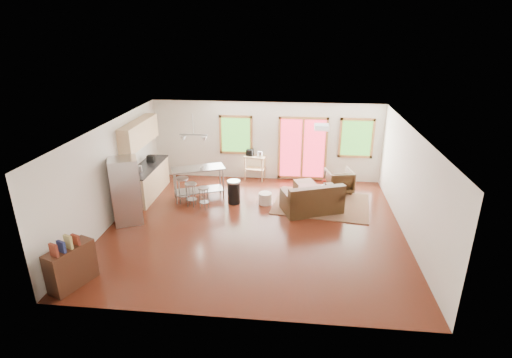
# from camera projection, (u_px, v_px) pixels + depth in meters

# --- Properties ---
(floor) EXTENTS (7.50, 7.00, 0.02)m
(floor) POSITION_uv_depth(u_px,v_px,m) (255.00, 226.00, 10.37)
(floor) COLOR #3B150C
(floor) RESTS_ON ground
(ceiling) EXTENTS (7.50, 7.00, 0.02)m
(ceiling) POSITION_uv_depth(u_px,v_px,m) (255.00, 128.00, 9.43)
(ceiling) COLOR white
(ceiling) RESTS_ON ground
(back_wall) EXTENTS (7.50, 0.02, 2.60)m
(back_wall) POSITION_uv_depth(u_px,v_px,m) (266.00, 141.00, 13.15)
(back_wall) COLOR silver
(back_wall) RESTS_ON ground
(left_wall) EXTENTS (0.02, 7.00, 2.60)m
(left_wall) POSITION_uv_depth(u_px,v_px,m) (110.00, 174.00, 10.27)
(left_wall) COLOR silver
(left_wall) RESTS_ON ground
(right_wall) EXTENTS (0.02, 7.00, 2.60)m
(right_wall) POSITION_uv_depth(u_px,v_px,m) (411.00, 186.00, 9.53)
(right_wall) COLOR silver
(right_wall) RESTS_ON ground
(front_wall) EXTENTS (7.50, 0.02, 2.60)m
(front_wall) POSITION_uv_depth(u_px,v_px,m) (232.00, 256.00, 6.65)
(front_wall) COLOR silver
(front_wall) RESTS_ON ground
(window_left) EXTENTS (1.10, 0.05, 1.30)m
(window_left) POSITION_uv_depth(u_px,v_px,m) (236.00, 135.00, 13.13)
(window_left) COLOR #2D621E
(window_left) RESTS_ON back_wall
(french_doors) EXTENTS (1.60, 0.05, 2.10)m
(french_doors) POSITION_uv_depth(u_px,v_px,m) (302.00, 149.00, 13.06)
(french_doors) COLOR red
(french_doors) RESTS_ON back_wall
(window_right) EXTENTS (1.10, 0.05, 1.30)m
(window_right) POSITION_uv_depth(u_px,v_px,m) (356.00, 138.00, 12.75)
(window_right) COLOR #2D621E
(window_right) RESTS_ON back_wall
(rug) EXTENTS (2.95, 2.43, 0.03)m
(rug) POSITION_uv_depth(u_px,v_px,m) (321.00, 204.00, 11.64)
(rug) COLOR #50643D
(rug) RESTS_ON floor
(loveseat) EXTENTS (1.81, 1.41, 0.85)m
(loveseat) POSITION_uv_depth(u_px,v_px,m) (312.00, 201.00, 11.06)
(loveseat) COLOR #302011
(loveseat) RESTS_ON floor
(coffee_table) EXTENTS (1.13, 0.72, 0.44)m
(coffee_table) POSITION_uv_depth(u_px,v_px,m) (317.00, 190.00, 11.65)
(coffee_table) COLOR #3B2013
(coffee_table) RESTS_ON floor
(armchair) EXTENTS (0.91, 0.88, 0.79)m
(armchair) POSITION_uv_depth(u_px,v_px,m) (339.00, 180.00, 12.38)
(armchair) COLOR #302011
(armchair) RESTS_ON floor
(ottoman) EXTENTS (0.74, 0.74, 0.38)m
(ottoman) POSITION_uv_depth(u_px,v_px,m) (305.00, 188.00, 12.31)
(ottoman) COLOR #302011
(ottoman) RESTS_ON floor
(pouf) EXTENTS (0.46, 0.46, 0.33)m
(pouf) POSITION_uv_depth(u_px,v_px,m) (265.00, 198.00, 11.61)
(pouf) COLOR silver
(pouf) RESTS_ON floor
(vase) EXTENTS (0.19, 0.20, 0.29)m
(vase) POSITION_uv_depth(u_px,v_px,m) (324.00, 185.00, 11.69)
(vase) COLOR silver
(vase) RESTS_ON coffee_table
(cabinets) EXTENTS (0.64, 2.24, 2.30)m
(cabinets) POSITION_uv_depth(u_px,v_px,m) (145.00, 166.00, 11.95)
(cabinets) COLOR tan
(cabinets) RESTS_ON floor
(refrigerator) EXTENTS (0.92, 0.91, 1.76)m
(refrigerator) POSITION_uv_depth(u_px,v_px,m) (126.00, 191.00, 10.32)
(refrigerator) COLOR #B7BABC
(refrigerator) RESTS_ON floor
(island) EXTENTS (1.65, 1.15, 0.97)m
(island) POSITION_uv_depth(u_px,v_px,m) (198.00, 177.00, 11.81)
(island) COLOR #B7BABC
(island) RESTS_ON floor
(cup) EXTENTS (0.17, 0.15, 0.14)m
(cup) POSITION_uv_depth(u_px,v_px,m) (202.00, 168.00, 11.51)
(cup) COLOR white
(cup) RESTS_ON island
(bar_stool_a) EXTENTS (0.48, 0.48, 0.78)m
(bar_stool_a) POSITION_uv_depth(u_px,v_px,m) (182.00, 184.00, 11.53)
(bar_stool_a) COLOR #B7BABC
(bar_stool_a) RESTS_ON floor
(bar_stool_b) EXTENTS (0.36, 0.36, 0.70)m
(bar_stool_b) POSITION_uv_depth(u_px,v_px,m) (191.00, 189.00, 11.34)
(bar_stool_b) COLOR #B7BABC
(bar_stool_b) RESTS_ON floor
(bar_stool_c) EXTENTS (0.39, 0.39, 0.65)m
(bar_stool_c) POSITION_uv_depth(u_px,v_px,m) (204.00, 193.00, 11.19)
(bar_stool_c) COLOR #B7BABC
(bar_stool_c) RESTS_ON floor
(trash_can) EXTENTS (0.45, 0.45, 0.69)m
(trash_can) POSITION_uv_depth(u_px,v_px,m) (234.00, 192.00, 11.61)
(trash_can) COLOR black
(trash_can) RESTS_ON floor
(kitchen_cart) EXTENTS (0.75, 0.55, 1.05)m
(kitchen_cart) POSITION_uv_depth(u_px,v_px,m) (254.00, 159.00, 13.26)
(kitchen_cart) COLOR tan
(kitchen_cart) RESTS_ON floor
(bookshelf) EXTENTS (0.70, 1.03, 1.13)m
(bookshelf) POSITION_uv_depth(u_px,v_px,m) (71.00, 266.00, 7.88)
(bookshelf) COLOR #3B2013
(bookshelf) RESTS_ON floor
(ceiling_flush) EXTENTS (0.35, 0.35, 0.12)m
(ceiling_flush) POSITION_uv_depth(u_px,v_px,m) (322.00, 127.00, 9.86)
(ceiling_flush) COLOR white
(ceiling_flush) RESTS_ON ceiling
(pendant_light) EXTENTS (0.80, 0.18, 0.79)m
(pendant_light) POSITION_uv_depth(u_px,v_px,m) (194.00, 138.00, 11.26)
(pendant_light) COLOR gray
(pendant_light) RESTS_ON ceiling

